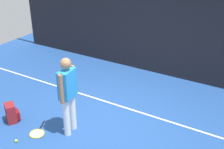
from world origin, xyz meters
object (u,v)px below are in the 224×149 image
at_px(tennis_ball_by_fence, 16,141).
at_px(tennis_racket, 38,133).
at_px(tennis_player, 68,92).
at_px(tennis_ball_near_player, 69,76).
at_px(backpack, 11,113).

bearing_deg(tennis_ball_by_fence, tennis_racket, 69.71).
relative_size(tennis_racket, tennis_ball_by_fence, 9.59).
distance_m(tennis_player, tennis_ball_near_player, 2.82).
bearing_deg(tennis_ball_near_player, tennis_racket, -66.01).
xyz_separation_m(tennis_ball_near_player, tennis_ball_by_fence, (0.95, -2.93, 0.00)).
bearing_deg(tennis_ball_near_player, backpack, -82.76).
relative_size(tennis_ball_near_player, tennis_ball_by_fence, 1.00).
distance_m(backpack, tennis_ball_by_fence, 0.82).
bearing_deg(tennis_racket, backpack, -116.42).
bearing_deg(tennis_racket, tennis_player, 104.00).
bearing_deg(tennis_ball_by_fence, tennis_ball_near_player, 107.92).
distance_m(tennis_racket, tennis_ball_by_fence, 0.47).
distance_m(backpack, tennis_ball_near_player, 2.47).
xyz_separation_m(tennis_player, backpack, (-1.36, -0.38, -0.76)).
bearing_deg(tennis_player, tennis_ball_near_player, 31.74).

